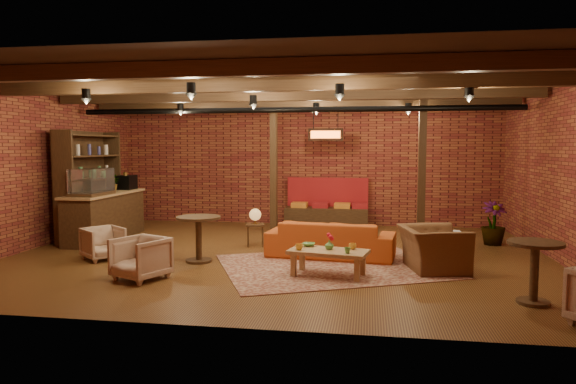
% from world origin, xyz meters
% --- Properties ---
extents(floor, '(10.00, 10.00, 0.00)m').
position_xyz_m(floor, '(0.00, 0.00, 0.00)').
color(floor, '#361B0D').
rests_on(floor, ground).
extents(ceiling, '(10.00, 8.00, 0.02)m').
position_xyz_m(ceiling, '(0.00, 0.00, 3.20)').
color(ceiling, black).
rests_on(ceiling, wall_back).
extents(wall_back, '(10.00, 0.02, 3.20)m').
position_xyz_m(wall_back, '(0.00, 4.00, 1.60)').
color(wall_back, maroon).
rests_on(wall_back, ground).
extents(wall_front, '(10.00, 0.02, 3.20)m').
position_xyz_m(wall_front, '(0.00, -4.00, 1.60)').
color(wall_front, maroon).
rests_on(wall_front, ground).
extents(wall_left, '(0.02, 8.00, 3.20)m').
position_xyz_m(wall_left, '(-5.00, 0.00, 1.60)').
color(wall_left, maroon).
rests_on(wall_left, ground).
extents(wall_right, '(0.02, 8.00, 3.20)m').
position_xyz_m(wall_right, '(5.00, 0.00, 1.60)').
color(wall_right, maroon).
rests_on(wall_right, ground).
extents(ceiling_beams, '(9.80, 6.40, 0.22)m').
position_xyz_m(ceiling_beams, '(0.00, 0.00, 3.08)').
color(ceiling_beams, black).
rests_on(ceiling_beams, ceiling).
extents(ceiling_pipe, '(9.60, 0.12, 0.12)m').
position_xyz_m(ceiling_pipe, '(0.00, 1.60, 2.85)').
color(ceiling_pipe, black).
rests_on(ceiling_pipe, ceiling).
extents(post_left, '(0.16, 0.16, 3.20)m').
position_xyz_m(post_left, '(-0.60, 2.60, 1.60)').
color(post_left, black).
rests_on(post_left, ground).
extents(post_right, '(0.16, 0.16, 3.20)m').
position_xyz_m(post_right, '(2.80, 2.00, 1.60)').
color(post_right, black).
rests_on(post_right, ground).
extents(service_counter, '(0.80, 2.50, 1.60)m').
position_xyz_m(service_counter, '(-4.10, 1.00, 0.80)').
color(service_counter, black).
rests_on(service_counter, ground).
extents(plant_counter, '(0.35, 0.39, 0.30)m').
position_xyz_m(plant_counter, '(-4.00, 1.20, 1.22)').
color(plant_counter, '#337F33').
rests_on(plant_counter, service_counter).
extents(shelving_hutch, '(0.52, 2.00, 2.40)m').
position_xyz_m(shelving_hutch, '(-4.50, 1.10, 1.20)').
color(shelving_hutch, black).
rests_on(shelving_hutch, ground).
extents(banquette, '(2.10, 0.70, 1.00)m').
position_xyz_m(banquette, '(0.60, 3.55, 0.50)').
color(banquette, maroon).
rests_on(banquette, ground).
extents(service_sign, '(0.86, 0.06, 0.30)m').
position_xyz_m(service_sign, '(0.60, 3.10, 2.35)').
color(service_sign, orange).
rests_on(service_sign, ceiling).
extents(ceiling_spotlights, '(6.40, 4.40, 0.28)m').
position_xyz_m(ceiling_spotlights, '(0.00, 0.00, 2.86)').
color(ceiling_spotlights, black).
rests_on(ceiling_spotlights, ceiling).
extents(rug, '(4.46, 4.03, 0.01)m').
position_xyz_m(rug, '(1.06, -0.82, 0.01)').
color(rug, maroon).
rests_on(rug, floor).
extents(sofa, '(2.42, 1.18, 0.68)m').
position_xyz_m(sofa, '(0.98, -0.07, 0.34)').
color(sofa, '#A74317').
rests_on(sofa, floor).
extents(coffee_table, '(1.32, 0.83, 0.67)m').
position_xyz_m(coffee_table, '(1.03, -1.48, 0.37)').
color(coffee_table, olive).
rests_on(coffee_table, floor).
extents(side_table_lamp, '(0.44, 0.44, 0.78)m').
position_xyz_m(side_table_lamp, '(-0.65, 0.79, 0.59)').
color(side_table_lamp, black).
rests_on(side_table_lamp, floor).
extents(round_table_left, '(0.79, 0.79, 0.82)m').
position_xyz_m(round_table_left, '(-1.32, -0.83, 0.55)').
color(round_table_left, black).
rests_on(round_table_left, floor).
extents(armchair_a, '(0.86, 0.87, 0.65)m').
position_xyz_m(armchair_a, '(-3.12, -0.90, 0.33)').
color(armchair_a, beige).
rests_on(armchair_a, floor).
extents(armchair_b, '(0.92, 0.90, 0.73)m').
position_xyz_m(armchair_b, '(-1.81, -2.13, 0.36)').
color(armchair_b, beige).
rests_on(armchair_b, floor).
extents(armchair_right, '(0.93, 1.23, 0.97)m').
position_xyz_m(armchair_right, '(2.73, -0.82, 0.48)').
color(armchair_right, brown).
rests_on(armchair_right, floor).
extents(side_table_book, '(0.49, 0.49, 0.50)m').
position_xyz_m(side_table_book, '(3.20, 0.30, 0.44)').
color(side_table_book, black).
rests_on(side_table_book, floor).
extents(round_table_right, '(0.70, 0.70, 0.82)m').
position_xyz_m(round_table_right, '(3.81, -2.51, 0.55)').
color(round_table_right, black).
rests_on(round_table_right, floor).
extents(plant_tall, '(1.86, 1.86, 2.73)m').
position_xyz_m(plant_tall, '(4.25, 1.69, 1.36)').
color(plant_tall, '#4C7F4C').
rests_on(plant_tall, floor).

